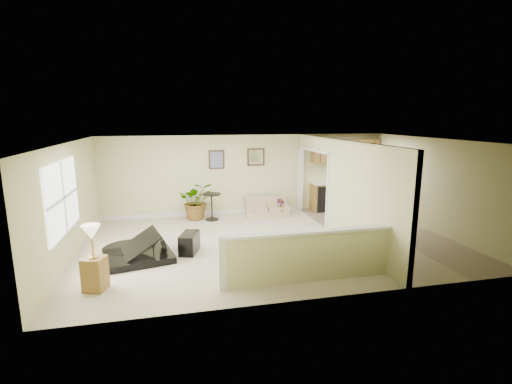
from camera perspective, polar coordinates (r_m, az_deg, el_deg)
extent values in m
plane|color=#C2B297|center=(9.28, 2.24, -7.69)|extent=(9.00, 9.00, 0.00)
cube|color=#C4C286|center=(11.82, -1.48, 2.73)|extent=(9.00, 0.04, 2.50)
cube|color=#C4C286|center=(6.18, 9.55, -5.54)|extent=(9.00, 0.04, 2.50)
cube|color=#C4C286|center=(8.93, -26.84, -1.37)|extent=(0.04, 6.00, 2.50)
cube|color=#C4C286|center=(10.99, 25.59, 0.94)|extent=(0.04, 6.00, 2.50)
cube|color=silver|center=(8.78, 2.36, 7.91)|extent=(9.00, 6.00, 0.04)
cube|color=gray|center=(10.50, 19.17, -6.01)|extent=(2.70, 6.00, 0.01)
cube|color=#C4C286|center=(8.52, 16.22, -1.14)|extent=(0.12, 3.60, 2.50)
cube|color=#C4C286|center=(11.05, 9.05, 7.46)|extent=(0.12, 2.35, 0.40)
cube|color=#C4C286|center=(7.10, 8.32, -9.84)|extent=(3.30, 0.12, 0.95)
cube|color=silver|center=(6.94, 8.44, -6.07)|extent=(3.40, 0.22, 0.05)
cube|color=silver|center=(6.71, -5.19, -10.84)|extent=(0.14, 0.14, 1.00)
cube|color=white|center=(8.41, -27.66, -0.78)|extent=(0.05, 2.15, 1.45)
cube|color=#382214|center=(11.59, -6.09, 4.99)|extent=(0.48, 0.03, 0.58)
cube|color=#80516F|center=(11.57, -6.08, 4.98)|extent=(0.40, 0.01, 0.50)
cube|color=#382214|center=(11.79, -0.03, 5.41)|extent=(0.55, 0.03, 0.55)
cube|color=silver|center=(11.77, -0.01, 5.40)|extent=(0.46, 0.01, 0.46)
cube|color=olive|center=(12.75, 13.52, -0.60)|extent=(2.30, 0.60, 0.90)
cube|color=beige|center=(12.66, 13.62, 1.48)|extent=(2.36, 0.65, 0.04)
cube|color=black|center=(12.42, 10.21, -0.88)|extent=(0.60, 0.60, 0.84)
cube|color=olive|center=(12.64, 13.60, 6.18)|extent=(2.30, 0.35, 0.75)
cube|color=black|center=(8.34, -17.79, -5.23)|extent=(1.59, 1.45, 0.28)
cylinder|color=black|center=(8.85, -18.43, -4.32)|extent=(1.17, 1.17, 0.28)
cube|color=silver|center=(8.31, -12.20, -5.26)|extent=(0.41, 0.96, 0.02)
cube|color=black|center=(8.37, -18.49, -3.41)|extent=(1.29, 1.30, 0.64)
cube|color=black|center=(8.66, -10.22, -7.71)|extent=(0.53, 0.75, 0.45)
cube|color=tan|center=(11.68, 1.71, -2.71)|extent=(1.37, 0.86, 0.37)
cube|color=tan|center=(11.87, 1.38, -0.63)|extent=(1.32, 0.30, 0.38)
cube|color=tan|center=(11.50, -1.07, -1.65)|extent=(0.23, 0.75, 0.14)
cube|color=tan|center=(11.78, 4.43, -1.36)|extent=(0.23, 0.75, 0.14)
cylinder|color=black|center=(11.27, -6.77, -4.19)|extent=(0.40, 0.40, 0.03)
cylinder|color=black|center=(11.18, -6.82, -2.29)|extent=(0.04, 0.04, 0.78)
cylinder|color=black|center=(11.09, -6.86, -0.32)|extent=(0.56, 0.56, 0.03)
cylinder|color=black|center=(11.42, -9.07, -3.56)|extent=(0.33, 0.33, 0.23)
imported|color=#18521A|center=(11.31, -9.14, -1.32)|extent=(1.08, 0.95, 1.14)
cylinder|color=black|center=(11.62, 3.75, -3.24)|extent=(0.28, 0.28, 0.20)
imported|color=#18521A|center=(11.58, 3.76, -2.40)|extent=(0.39, 0.39, 0.55)
cube|color=olive|center=(7.33, -23.53, -11.47)|extent=(0.45, 0.45, 0.61)
cylinder|color=#AA8338|center=(7.22, -23.73, -9.16)|extent=(0.16, 0.16, 0.02)
cylinder|color=#AA8338|center=(7.15, -23.86, -7.63)|extent=(0.03, 0.03, 0.41)
cone|color=#FEEAD0|center=(7.08, -24.03, -5.68)|extent=(0.32, 0.32, 0.26)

